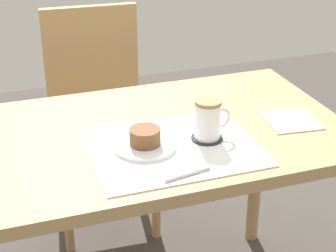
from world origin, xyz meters
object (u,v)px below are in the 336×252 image
(pastry_plate, at_px, (145,146))
(pastry, at_px, (145,136))
(coffee_mug, at_px, (209,119))
(wooden_chair, at_px, (98,108))
(dining_table, at_px, (150,157))

(pastry_plate, height_order, pastry, pastry)
(coffee_mug, bearing_deg, pastry_plate, 177.85)
(pastry_plate, bearing_deg, wooden_chair, 87.59)
(dining_table, bearing_deg, pastry, -112.81)
(pastry, bearing_deg, wooden_chair, 87.59)
(pastry, bearing_deg, coffee_mug, -2.15)
(dining_table, xyz_separation_m, pastry_plate, (-0.04, -0.10, 0.10))
(pastry, relative_size, coffee_mug, 0.75)
(wooden_chair, xyz_separation_m, coffee_mug, (0.15, -0.79, 0.29))
(coffee_mug, bearing_deg, pastry, 177.85)
(pastry_plate, height_order, coffee_mug, coffee_mug)
(wooden_chair, relative_size, pastry, 10.62)
(wooden_chair, relative_size, pastry_plate, 5.25)
(coffee_mug, bearing_deg, wooden_chair, 100.55)
(dining_table, bearing_deg, wooden_chair, 90.73)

